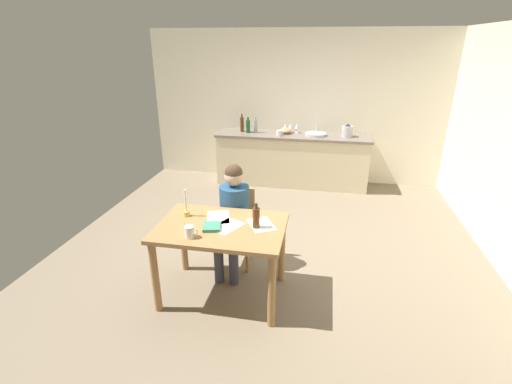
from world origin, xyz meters
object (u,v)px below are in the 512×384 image
(person_seated, at_px, (233,212))
(teacup_on_counter, at_px, (279,133))
(bottle_vinegar, at_px, (248,126))
(chair_at_table, at_px, (237,223))
(bottle_oil, at_px, (242,124))
(wine_glass_back_left, at_px, (285,126))
(bottle_wine_red, at_px, (256,126))
(mixing_bowl, at_px, (286,131))
(stovetop_kettle, at_px, (347,131))
(coffee_mug, at_px, (190,232))
(book_magazine, at_px, (212,227))
(sink_unit, at_px, (316,134))
(wine_glass_by_kettle, at_px, (291,126))
(wine_glass_near_sink, at_px, (297,126))
(wine_bottle_on_table, at_px, (256,217))
(dining_table, at_px, (221,237))
(candlestick, at_px, (186,209))

(person_seated, relative_size, teacup_on_counter, 10.23)
(bottle_vinegar, bearing_deg, chair_at_table, -80.76)
(bottle_oil, bearing_deg, wine_glass_back_left, 7.74)
(chair_at_table, height_order, bottle_wine_red, bottle_wine_red)
(mixing_bowl, distance_m, stovetop_kettle, 1.04)
(chair_at_table, distance_m, coffee_mug, 1.00)
(book_magazine, relative_size, sink_unit, 0.50)
(bottle_vinegar, bearing_deg, sink_unit, 0.71)
(coffee_mug, xyz_separation_m, mixing_bowl, (0.42, 3.61, 0.12))
(mixing_bowl, height_order, wine_glass_by_kettle, wine_glass_by_kettle)
(sink_unit, bearing_deg, wine_glass_near_sink, 156.62)
(wine_glass_near_sink, bearing_deg, book_magazine, -97.56)
(bottle_oil, bearing_deg, stovetop_kettle, -1.49)
(bottle_vinegar, xyz_separation_m, wine_glass_near_sink, (0.84, 0.16, -0.01))
(chair_at_table, xyz_separation_m, bottle_vinegar, (-0.43, 2.63, 0.54))
(wine_bottle_on_table, bearing_deg, dining_table, -174.69)
(person_seated, relative_size, wine_bottle_on_table, 4.93)
(person_seated, height_order, wine_glass_near_sink, person_seated)
(bottle_oil, relative_size, bottle_wine_red, 1.17)
(candlestick, height_order, sink_unit, sink_unit)
(bottle_vinegar, bearing_deg, wine_glass_by_kettle, 12.44)
(bottle_oil, distance_m, teacup_on_counter, 0.72)
(person_seated, bearing_deg, bottle_vinegar, 98.73)
(wine_glass_near_sink, bearing_deg, chair_at_table, -98.37)
(book_magazine, distance_m, wine_bottle_on_table, 0.42)
(person_seated, distance_m, teacup_on_counter, 2.65)
(book_magazine, distance_m, teacup_on_counter, 3.22)
(coffee_mug, xyz_separation_m, bottle_oil, (-0.36, 3.60, 0.21))
(bottle_vinegar, xyz_separation_m, bottle_wine_red, (0.13, 0.02, -0.00))
(coffee_mug, bearing_deg, bottle_oil, 95.67)
(bottle_oil, relative_size, mixing_bowl, 1.48)
(wine_bottle_on_table, distance_m, wine_glass_near_sink, 3.41)
(person_seated, relative_size, bottle_oil, 3.82)
(candlestick, bearing_deg, coffee_mug, -65.41)
(bottle_wine_red, bearing_deg, sink_unit, -0.51)
(bottle_oil, bearing_deg, coffee_mug, -84.33)
(dining_table, xyz_separation_m, sink_unit, (0.74, 3.29, 0.27))
(wine_glass_near_sink, bearing_deg, sink_unit, -23.38)
(person_seated, bearing_deg, candlestick, -135.96)
(wine_glass_by_kettle, bearing_deg, person_seated, -95.86)
(person_seated, distance_m, book_magazine, 0.58)
(sink_unit, height_order, stovetop_kettle, sink_unit)
(sink_unit, relative_size, bottle_oil, 1.15)
(wine_bottle_on_table, xyz_separation_m, wine_glass_back_left, (-0.14, 3.41, 0.13))
(wine_glass_by_kettle, bearing_deg, chair_at_table, -96.14)
(chair_at_table, bearing_deg, book_magazine, -94.40)
(bottle_vinegar, relative_size, stovetop_kettle, 1.23)
(book_magazine, height_order, stovetop_kettle, stovetop_kettle)
(wine_bottle_on_table, relative_size, bottle_vinegar, 0.90)
(chair_at_table, bearing_deg, stovetop_kettle, 64.35)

